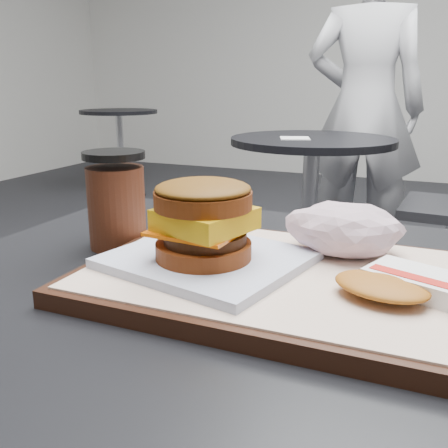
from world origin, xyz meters
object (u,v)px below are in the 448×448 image
customer_table (273,434)px  patron (364,109)px  serving_tray (271,277)px  coffee_cup (116,203)px  crumpled_wrapper (344,229)px  neighbor_table (310,184)px  breakfast_sandwich (205,230)px  hash_brown (402,284)px

customer_table → patron: bearing=95.7°
serving_tray → coffee_cup: 0.23m
customer_table → coffee_cup: 0.34m
serving_tray → crumpled_wrapper: bearing=53.1°
crumpled_wrapper → patron: patron is taller
customer_table → neighbor_table: size_ratio=1.07×
breakfast_sandwich → coffee_cup: 0.17m
serving_tray → neighbor_table: serving_tray is taller
breakfast_sandwich → customer_table: bearing=18.4°
breakfast_sandwich → crumpled_wrapper: bearing=38.3°
patron → serving_tray: bearing=90.4°
breakfast_sandwich → patron: bearing=93.9°
crumpled_wrapper → coffee_cup: coffee_cup is taller
serving_tray → customer_table: bearing=30.9°
patron → crumpled_wrapper: bearing=92.1°
hash_brown → crumpled_wrapper: bearing=126.1°
serving_tray → patron: bearing=95.6°
neighbor_table → patron: bearing=79.4°
breakfast_sandwich → neighbor_table: size_ratio=0.30×
hash_brown → patron: patron is taller
customer_table → hash_brown: (0.12, -0.02, 0.22)m
breakfast_sandwich → hash_brown: 0.20m
serving_tray → hash_brown: (0.13, -0.02, 0.02)m
customer_table → crumpled_wrapper: bearing=54.8°
customer_table → crumpled_wrapper: 0.25m
serving_tray → patron: size_ratio=0.23×
neighbor_table → patron: (0.12, 0.64, 0.29)m
serving_tray → breakfast_sandwich: size_ratio=1.71×
customer_table → hash_brown: size_ratio=6.05×
neighbor_table → coffee_cup: bearing=-85.7°
serving_tray → coffee_cup: coffee_cup is taller
customer_table → hash_brown: hash_brown is taller
hash_brown → crumpled_wrapper: size_ratio=1.03×
hash_brown → coffee_cup: coffee_cup is taller
coffee_cup → neighbor_table: bearing=94.3°
crumpled_wrapper → coffee_cup: bearing=-174.1°
serving_tray → hash_brown: size_ratio=2.87×
hash_brown → neighbor_table: size_ratio=0.18×
serving_tray → breakfast_sandwich: breakfast_sandwich is taller
crumpled_wrapper → neighbor_table: bearing=104.3°
patron → hash_brown: bearing=93.5°
coffee_cup → patron: patron is taller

